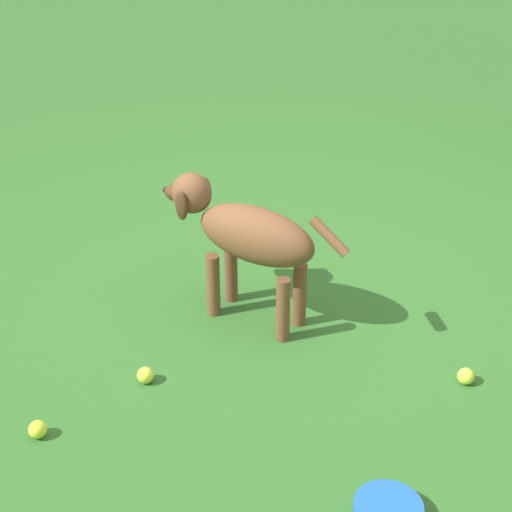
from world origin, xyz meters
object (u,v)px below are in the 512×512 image
tennis_ball_0 (145,375)px  tennis_ball_1 (466,376)px  water_bowl (388,512)px  dog (245,234)px  tennis_ball_2 (38,429)px

tennis_ball_0 → tennis_ball_1: (-0.85, 0.90, 0.00)m
tennis_ball_0 → water_bowl: 1.08m
dog → tennis_ball_0: (0.60, 0.05, -0.37)m
dog → tennis_ball_2: bearing=79.6°
tennis_ball_1 → water_bowl: 0.78m
tennis_ball_0 → tennis_ball_2: (0.46, -0.04, 0.00)m
tennis_ball_1 → tennis_ball_2: (1.31, -0.94, 0.00)m
dog → tennis_ball_0: 0.71m
tennis_ball_1 → water_bowl: bearing=13.1°
tennis_ball_0 → tennis_ball_2: 0.46m
tennis_ball_0 → tennis_ball_1: same height
dog → tennis_ball_2: 1.12m
tennis_ball_0 → water_bowl: (-0.09, 1.08, -0.00)m
tennis_ball_2 → water_bowl: tennis_ball_2 is taller
water_bowl → tennis_ball_2: bearing=-63.6°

